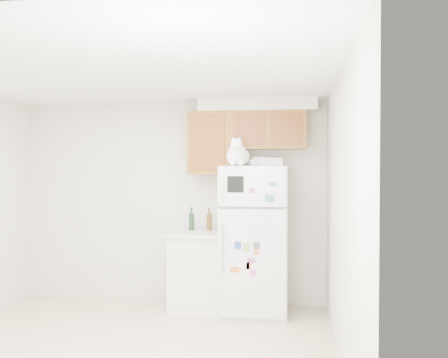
% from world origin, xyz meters
% --- Properties ---
extents(room_shell, '(3.84, 4.04, 2.52)m').
position_xyz_m(room_shell, '(0.12, 0.24, 1.67)').
color(room_shell, beige).
rests_on(room_shell, ground_plane).
extents(refrigerator, '(0.76, 0.78, 1.70)m').
position_xyz_m(refrigerator, '(1.06, 1.61, 0.85)').
color(refrigerator, silver).
rests_on(refrigerator, ground_plane).
extents(base_counter, '(0.64, 0.64, 0.92)m').
position_xyz_m(base_counter, '(0.37, 1.68, 0.46)').
color(base_counter, white).
rests_on(base_counter, ground_plane).
extents(cat, '(0.31, 0.46, 0.32)m').
position_xyz_m(cat, '(0.89, 1.36, 1.82)').
color(cat, white).
rests_on(cat, refrigerator).
extents(storage_box_back, '(0.21, 0.18, 0.10)m').
position_xyz_m(storage_box_back, '(1.15, 1.68, 1.75)').
color(storage_box_back, white).
rests_on(storage_box_back, refrigerator).
extents(storage_box_front, '(0.18, 0.16, 0.09)m').
position_xyz_m(storage_box_front, '(1.29, 1.51, 1.74)').
color(storage_box_front, white).
rests_on(storage_box_front, refrigerator).
extents(bottle_green, '(0.07, 0.07, 0.28)m').
position_xyz_m(bottle_green, '(0.27, 1.83, 1.06)').
color(bottle_green, '#19381E').
rests_on(bottle_green, base_counter).
extents(bottle_amber, '(0.07, 0.07, 0.28)m').
position_xyz_m(bottle_amber, '(0.49, 1.83, 1.06)').
color(bottle_amber, '#593814').
rests_on(bottle_amber, base_counter).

